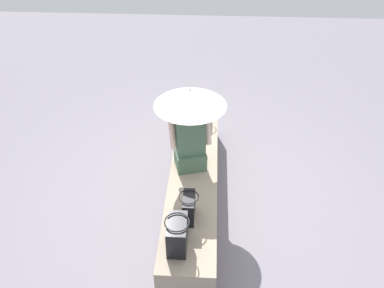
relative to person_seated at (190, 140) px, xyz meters
The scene contains 7 objects.
ground_plane 0.87m from the person_seated, 145.67° to the right, with size 14.00×14.00×0.00m, color slate.
stone_bench 0.63m from the person_seated, 145.67° to the right, with size 2.87×0.55×0.48m, color gray.
person_seated is the anchor object (origin of this frame).
parasol 0.52m from the person_seated, ahead, with size 0.78×0.78×1.02m.
handbag_black 1.19m from the person_seated, behind, with size 0.31×0.23×0.33m.
tote_bag_canvas 0.85m from the person_seated, behind, with size 0.27×0.20×0.30m.
shoulder_bag_spare 1.07m from the person_seated, ahead, with size 0.28×0.21×0.32m.
Camera 1 is at (-3.38, -0.18, 3.39)m, focal length 35.51 mm.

